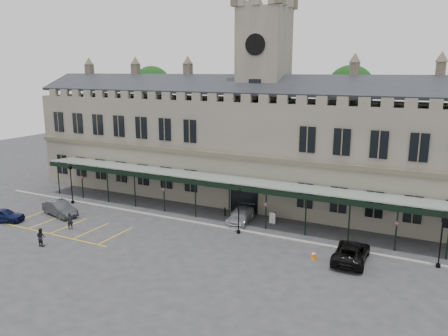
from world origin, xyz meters
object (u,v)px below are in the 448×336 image
at_px(car_taxi, 241,215).
at_px(person_b, 41,237).
at_px(clock_tower, 263,90).
at_px(lamp_post_right, 441,236).
at_px(car_left_a, 3,215).
at_px(traffic_cone, 314,255).
at_px(car_left_b, 60,208).
at_px(lamp_post_mid, 239,206).
at_px(station_building, 262,148).
at_px(person_a, 70,221).
at_px(sign_board, 272,218).
at_px(car_van, 351,252).
at_px(lamp_post_left, 71,180).

distance_m(car_taxi, person_b, 19.09).
bearing_deg(person_b, clock_tower, -116.29).
height_order(lamp_post_right, car_left_a, lamp_post_right).
relative_size(traffic_cone, car_left_b, 0.16).
distance_m(lamp_post_mid, car_left_b, 19.93).
distance_m(clock_tower, car_left_a, 30.94).
height_order(car_left_b, person_b, person_b).
relative_size(clock_tower, lamp_post_mid, 5.37).
bearing_deg(station_building, lamp_post_right, -28.78).
height_order(person_a, person_b, person_b).
distance_m(traffic_cone, car_left_b, 27.55).
height_order(clock_tower, lamp_post_mid, clock_tower).
bearing_deg(lamp_post_right, sign_board, 166.51).
xyz_separation_m(lamp_post_mid, car_left_a, (-23.13, -7.92, -2.03)).
relative_size(sign_board, person_b, 0.68).
xyz_separation_m(sign_board, car_taxi, (-3.06, -1.04, 0.16)).
distance_m(clock_tower, car_taxi, 14.85).
distance_m(lamp_post_right, traffic_cone, 9.99).
xyz_separation_m(station_building, lamp_post_right, (19.45, -10.68, -3.80)).
height_order(traffic_cone, car_van, car_van).
xyz_separation_m(lamp_post_left, lamp_post_right, (38.89, 0.31, -0.20)).
bearing_deg(clock_tower, car_left_a, -137.80).
distance_m(station_building, clock_tower, 6.64).
xyz_separation_m(traffic_cone, person_b, (-22.48, -8.10, 0.46)).
bearing_deg(lamp_post_right, person_b, -160.80).
bearing_deg(clock_tower, traffic_cone, -53.42).
bearing_deg(car_left_b, lamp_post_mid, -64.64).
xyz_separation_m(clock_tower, car_taxi, (1.00, -8.12, -12.40)).
height_order(clock_tower, traffic_cone, clock_tower).
xyz_separation_m(station_building, car_van, (13.00, -12.56, -5.71)).
relative_size(car_van, person_a, 3.33).
xyz_separation_m(traffic_cone, car_left_b, (-27.52, -1.23, 0.42)).
xyz_separation_m(station_building, person_b, (-12.30, -21.73, -5.63)).
bearing_deg(lamp_post_mid, lamp_post_left, 179.87).
bearing_deg(car_taxi, lamp_post_left, -178.72).
distance_m(sign_board, car_van, 10.53).
xyz_separation_m(clock_tower, lamp_post_mid, (2.13, -11.12, -10.37)).
bearing_deg(clock_tower, person_b, -119.41).
relative_size(lamp_post_right, sign_board, 3.95).
relative_size(sign_board, car_left_a, 0.28).
bearing_deg(lamp_post_mid, car_taxi, 110.61).
relative_size(traffic_cone, person_a, 0.47).
height_order(lamp_post_right, person_b, lamp_post_right).
distance_m(car_taxi, person_a, 17.02).
relative_size(clock_tower, car_left_a, 5.98).
bearing_deg(lamp_post_left, traffic_cone, -5.11).
xyz_separation_m(traffic_cone, person_a, (-23.38, -3.78, 0.45)).
bearing_deg(traffic_cone, station_building, 126.75).
height_order(lamp_post_right, person_a, lamp_post_right).
height_order(car_taxi, person_b, person_b).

